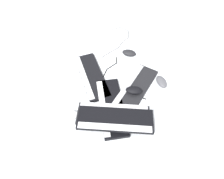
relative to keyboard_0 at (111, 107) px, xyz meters
name	(u,v)px	position (x,y,z in m)	size (l,w,h in m)	color
ground_plane	(103,92)	(-0.12, -0.08, -0.01)	(3.20, 3.20, 0.00)	silver
keyboard_0	(111,107)	(0.00, 0.00, 0.00)	(0.46, 0.29, 0.03)	black
keyboard_1	(135,89)	(-0.17, 0.14, 0.00)	(0.46, 0.29, 0.03)	black
keyboard_2	(91,76)	(-0.23, -0.19, 0.00)	(0.46, 0.35, 0.03)	black
keyboard_3	(113,115)	(0.07, 0.03, 0.03)	(0.20, 0.45, 0.03)	black
keyboard_4	(115,120)	(0.12, 0.05, 0.06)	(0.20, 0.45, 0.03)	black
mouse_0	(71,115)	(0.11, -0.24, 0.01)	(0.11, 0.07, 0.04)	silver
mouse_1	(161,82)	(-0.26, 0.31, 0.01)	(0.11, 0.07, 0.04)	#4C4C51
mouse_2	(134,90)	(-0.13, 0.13, 0.04)	(0.11, 0.07, 0.04)	black
mouse_3	(129,53)	(-0.52, 0.05, 0.01)	(0.11, 0.07, 0.04)	black
cable_0	(117,80)	(-0.23, 0.00, -0.01)	(0.37, 0.33, 0.01)	black
cable_1	(120,40)	(-0.69, -0.05, -0.01)	(0.42, 0.19, 0.01)	#59595B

